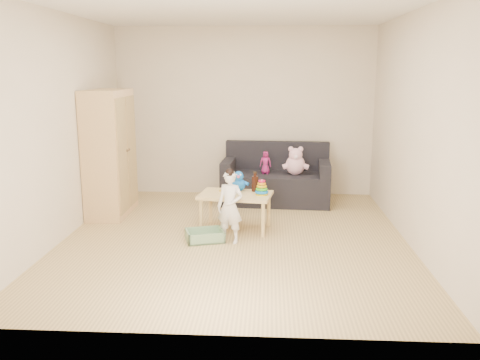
# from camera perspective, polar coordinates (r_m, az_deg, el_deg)

# --- Properties ---
(room) EXTENTS (4.50, 4.50, 4.50)m
(room) POSITION_cam_1_polar(r_m,az_deg,el_deg) (5.75, -0.65, 5.81)
(room) COLOR tan
(room) RESTS_ON ground
(wardrobe) EXTENTS (0.47, 0.94, 1.69)m
(wardrobe) POSITION_cam_1_polar(r_m,az_deg,el_deg) (7.07, -14.44, 2.93)
(wardrobe) COLOR #E2B17C
(wardrobe) RESTS_ON ground
(sofa) EXTENTS (1.62, 0.88, 0.44)m
(sofa) POSITION_cam_1_polar(r_m,az_deg,el_deg) (7.59, 4.04, -0.89)
(sofa) COLOR black
(sofa) RESTS_ON ground
(play_table) EXTENTS (0.94, 0.67, 0.46)m
(play_table) POSITION_cam_1_polar(r_m,az_deg,el_deg) (6.29, -0.50, -3.57)
(play_table) COLOR #E5BD7D
(play_table) RESTS_ON ground
(storage_bin) EXTENTS (0.50, 0.43, 0.13)m
(storage_bin) POSITION_cam_1_polar(r_m,az_deg,el_deg) (5.95, -3.97, -6.23)
(storage_bin) COLOR gray
(storage_bin) RESTS_ON ground
(toddler) EXTENTS (0.35, 0.28, 0.82)m
(toddler) POSITION_cam_1_polar(r_m,az_deg,el_deg) (5.79, -1.13, -3.12)
(toddler) COLOR white
(toddler) RESTS_ON ground
(pink_bear) EXTENTS (0.33, 0.29, 0.35)m
(pink_bear) POSITION_cam_1_polar(r_m,az_deg,el_deg) (7.46, 6.24, 1.94)
(pink_bear) COLOR #FFBBD1
(pink_bear) RESTS_ON sofa
(doll) EXTENTS (0.18, 0.13, 0.33)m
(doll) POSITION_cam_1_polar(r_m,az_deg,el_deg) (7.48, 2.88, 1.94)
(doll) COLOR #A71F6C
(doll) RESTS_ON sofa
(ring_stacker) EXTENTS (0.16, 0.16, 0.19)m
(ring_stacker) POSITION_cam_1_polar(r_m,az_deg,el_deg) (6.17, 2.45, -0.99)
(ring_stacker) COLOR #CBB70A
(ring_stacker) RESTS_ON play_table
(brown_bottle) EXTENTS (0.09, 0.09, 0.25)m
(brown_bottle) POSITION_cam_1_polar(r_m,az_deg,el_deg) (6.34, 1.69, -0.34)
(brown_bottle) COLOR black
(brown_bottle) RESTS_ON play_table
(blue_plush) EXTENTS (0.27, 0.25, 0.26)m
(blue_plush) POSITION_cam_1_polar(r_m,az_deg,el_deg) (6.36, -0.15, -0.08)
(blue_plush) COLOR #1B7AF6
(blue_plush) RESTS_ON play_table
(wooden_figure) EXTENTS (0.06, 0.05, 0.12)m
(wooden_figure) POSITION_cam_1_polar(r_m,az_deg,el_deg) (6.23, -1.26, -0.99)
(wooden_figure) COLOR brown
(wooden_figure) RESTS_ON play_table
(yellow_book) EXTENTS (0.24, 0.24, 0.01)m
(yellow_book) POSITION_cam_1_polar(r_m,az_deg,el_deg) (6.38, -1.28, -1.16)
(yellow_book) COLOR gold
(yellow_book) RESTS_ON play_table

